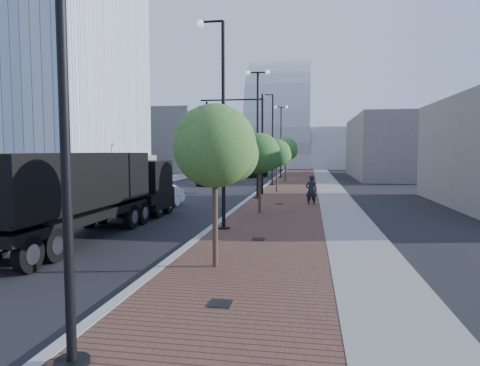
% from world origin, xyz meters
% --- Properties ---
extents(ground, '(220.00, 220.00, 0.00)m').
position_xyz_m(ground, '(0.00, 0.00, 0.00)').
color(ground, black).
extents(sidewalk, '(7.00, 140.00, 0.12)m').
position_xyz_m(sidewalk, '(3.50, 40.00, 0.06)').
color(sidewalk, '#4C2D23').
rests_on(sidewalk, ground).
extents(concrete_strip, '(2.40, 140.00, 0.13)m').
position_xyz_m(concrete_strip, '(6.20, 40.00, 0.07)').
color(concrete_strip, slate).
rests_on(concrete_strip, ground).
extents(curb, '(0.30, 140.00, 0.14)m').
position_xyz_m(curb, '(0.00, 40.00, 0.07)').
color(curb, gray).
rests_on(curb, ground).
extents(west_sidewalk, '(4.00, 140.00, 0.12)m').
position_xyz_m(west_sidewalk, '(-13.00, 40.00, 0.06)').
color(west_sidewalk, slate).
rests_on(west_sidewalk, ground).
extents(dump_truck, '(2.72, 13.41, 3.48)m').
position_xyz_m(dump_truck, '(-4.72, 10.29, 1.47)').
color(dump_truck, black).
rests_on(dump_truck, ground).
extents(white_sedan, '(2.60, 4.59, 1.43)m').
position_xyz_m(white_sedan, '(-5.11, 16.64, 0.72)').
color(white_sedan, white).
rests_on(white_sedan, ground).
extents(dark_car_mid, '(3.16, 5.08, 1.31)m').
position_xyz_m(dark_car_mid, '(-5.60, 33.98, 0.66)').
color(dark_car_mid, black).
rests_on(dark_car_mid, ground).
extents(dark_car_far, '(3.25, 4.93, 1.33)m').
position_xyz_m(dark_car_far, '(-2.81, 47.57, 0.66)').
color(dark_car_far, black).
rests_on(dark_car_far, ground).
extents(pedestrian, '(0.81, 0.61, 2.01)m').
position_xyz_m(pedestrian, '(4.44, 19.07, 1.00)').
color(pedestrian, black).
rests_on(pedestrian, ground).
extents(streetlight_0, '(1.72, 0.56, 9.28)m').
position_xyz_m(streetlight_0, '(0.60, -2.00, 4.82)').
color(streetlight_0, black).
rests_on(streetlight_0, ground).
extents(streetlight_1, '(1.44, 0.56, 9.21)m').
position_xyz_m(streetlight_1, '(0.49, 10.00, 4.34)').
color(streetlight_1, black).
rests_on(streetlight_1, ground).
extents(streetlight_2, '(1.72, 0.56, 9.28)m').
position_xyz_m(streetlight_2, '(0.60, 22.00, 4.82)').
color(streetlight_2, black).
rests_on(streetlight_2, ground).
extents(streetlight_3, '(1.44, 0.56, 9.21)m').
position_xyz_m(streetlight_3, '(0.49, 34.00, 4.34)').
color(streetlight_3, black).
rests_on(streetlight_3, ground).
extents(streetlight_4, '(1.72, 0.56, 9.28)m').
position_xyz_m(streetlight_4, '(0.60, 46.00, 4.82)').
color(streetlight_4, black).
rests_on(streetlight_4, ground).
extents(traffic_mast, '(5.09, 0.20, 8.00)m').
position_xyz_m(traffic_mast, '(-0.30, 25.00, 4.98)').
color(traffic_mast, black).
rests_on(traffic_mast, ground).
extents(tree_0, '(2.49, 2.46, 4.95)m').
position_xyz_m(tree_0, '(1.65, 4.02, 3.70)').
color(tree_0, '#382619').
rests_on(tree_0, ground).
extents(tree_1, '(2.31, 2.25, 4.56)m').
position_xyz_m(tree_1, '(1.65, 15.02, 3.42)').
color(tree_1, '#382619').
rests_on(tree_1, ground).
extents(tree_2, '(2.38, 2.32, 4.51)m').
position_xyz_m(tree_2, '(1.65, 27.02, 3.34)').
color(tree_2, '#382619').
rests_on(tree_2, ground).
extents(tree_3, '(2.67, 2.67, 5.07)m').
position_xyz_m(tree_3, '(1.65, 39.02, 3.72)').
color(tree_3, '#382619').
rests_on(tree_3, ground).
extents(tower_podium, '(19.00, 19.00, 3.00)m').
position_xyz_m(tower_podium, '(-24.00, 32.00, 1.50)').
color(tower_podium, '#635E59').
rests_on(tower_podium, ground).
extents(convention_center, '(50.00, 30.00, 50.00)m').
position_xyz_m(convention_center, '(-2.00, 85.00, 6.00)').
color(convention_center, '#A7ACB1').
rests_on(convention_center, ground).
extents(commercial_block_nw, '(14.00, 20.00, 10.00)m').
position_xyz_m(commercial_block_nw, '(-20.00, 60.00, 5.00)').
color(commercial_block_nw, slate).
rests_on(commercial_block_nw, ground).
extents(commercial_block_ne, '(12.00, 22.00, 8.00)m').
position_xyz_m(commercial_block_ne, '(16.00, 50.00, 4.00)').
color(commercial_block_ne, '#615C57').
rests_on(commercial_block_ne, ground).
extents(utility_cover_0, '(0.50, 0.50, 0.02)m').
position_xyz_m(utility_cover_0, '(2.40, 1.00, 0.13)').
color(utility_cover_0, black).
rests_on(utility_cover_0, sidewalk).
extents(utility_cover_1, '(0.50, 0.50, 0.02)m').
position_xyz_m(utility_cover_1, '(2.40, 8.00, 0.13)').
color(utility_cover_1, black).
rests_on(utility_cover_1, sidewalk).
extents(utility_cover_2, '(0.50, 0.50, 0.02)m').
position_xyz_m(utility_cover_2, '(2.40, 19.00, 0.13)').
color(utility_cover_2, black).
rests_on(utility_cover_2, sidewalk).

